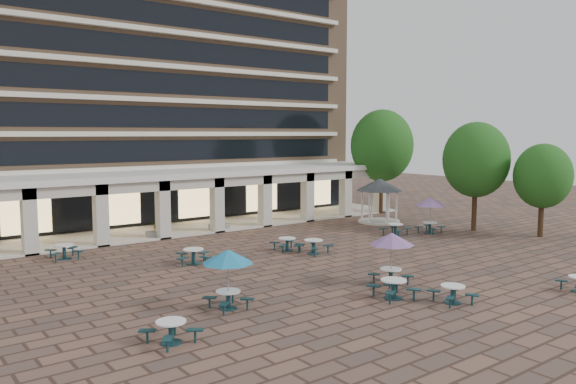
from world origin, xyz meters
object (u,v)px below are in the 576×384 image
(planter_right, at_px, (219,224))
(picnic_table_0, at_px, (171,330))
(planter_left, at_px, (158,230))
(picnic_table_1, at_px, (453,293))
(gazebo, at_px, (379,190))

(planter_right, bearing_deg, picnic_table_0, -124.45)
(planter_left, xyz_separation_m, planter_right, (4.87, 0.00, -0.07))
(picnic_table_1, bearing_deg, planter_right, 102.88)
(picnic_table_1, height_order, planter_right, planter_right)
(picnic_table_0, bearing_deg, planter_right, 45.12)
(planter_left, height_order, planter_right, planter_left)
(planter_right, bearing_deg, gazebo, -20.32)
(picnic_table_0, bearing_deg, picnic_table_1, -25.05)
(picnic_table_1, relative_size, gazebo, 0.53)
(gazebo, distance_m, planter_right, 13.16)
(planter_left, bearing_deg, gazebo, -14.81)
(gazebo, height_order, planter_left, gazebo)
(planter_right, bearing_deg, planter_left, -180.00)
(picnic_table_0, xyz_separation_m, planter_left, (7.82, 18.50, 0.07))
(planter_right, bearing_deg, picnic_table_1, -93.26)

